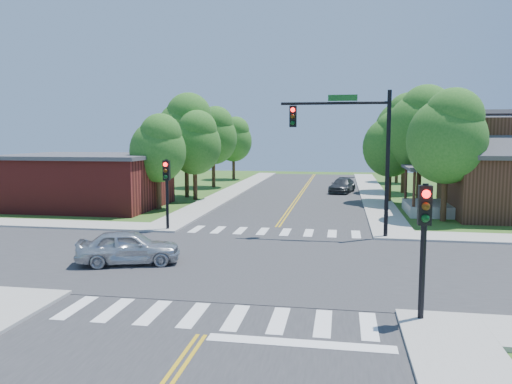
% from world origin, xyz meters
% --- Properties ---
extents(ground, '(100.00, 100.00, 0.00)m').
position_xyz_m(ground, '(0.00, 0.00, 0.00)').
color(ground, '#36581B').
rests_on(ground, ground).
extents(road_ns, '(10.00, 90.00, 0.04)m').
position_xyz_m(road_ns, '(0.00, 0.00, 0.02)').
color(road_ns, '#2D2D30').
rests_on(road_ns, ground).
extents(road_ew, '(90.00, 10.00, 0.04)m').
position_xyz_m(road_ew, '(0.00, 0.00, 0.03)').
color(road_ew, '#2D2D30').
rests_on(road_ew, ground).
extents(intersection_patch, '(10.20, 10.20, 0.06)m').
position_xyz_m(intersection_patch, '(0.00, 0.00, 0.00)').
color(intersection_patch, '#2D2D30').
rests_on(intersection_patch, ground).
extents(sidewalk_nw, '(40.00, 40.00, 0.14)m').
position_xyz_m(sidewalk_nw, '(-15.82, 15.82, 0.07)').
color(sidewalk_nw, '#9E9B93').
rests_on(sidewalk_nw, ground).
extents(crosswalk_north, '(8.85, 2.00, 0.01)m').
position_xyz_m(crosswalk_north, '(0.00, 6.20, 0.05)').
color(crosswalk_north, white).
rests_on(crosswalk_north, ground).
extents(crosswalk_south, '(8.85, 2.00, 0.01)m').
position_xyz_m(crosswalk_south, '(0.00, -6.20, 0.05)').
color(crosswalk_south, white).
rests_on(crosswalk_south, ground).
extents(centerline, '(0.30, 90.00, 0.01)m').
position_xyz_m(centerline, '(0.00, 0.00, 0.05)').
color(centerline, gold).
rests_on(centerline, ground).
extents(stop_bar, '(4.60, 0.45, 0.09)m').
position_xyz_m(stop_bar, '(2.50, -7.60, 0.00)').
color(stop_bar, white).
rests_on(stop_bar, ground).
extents(signal_mast_ne, '(5.30, 0.42, 7.20)m').
position_xyz_m(signal_mast_ne, '(3.91, 5.59, 4.85)').
color(signal_mast_ne, black).
rests_on(signal_mast_ne, ground).
extents(signal_pole_se, '(0.34, 0.42, 3.80)m').
position_xyz_m(signal_pole_se, '(5.60, -5.62, 2.66)').
color(signal_pole_se, black).
rests_on(signal_pole_se, ground).
extents(signal_pole_nw, '(0.34, 0.42, 3.80)m').
position_xyz_m(signal_pole_nw, '(-5.60, 5.58, 2.66)').
color(signal_pole_nw, black).
rests_on(signal_pole_nw, ground).
extents(building_nw, '(10.40, 8.40, 3.73)m').
position_xyz_m(building_nw, '(-14.20, 13.20, 1.88)').
color(building_nw, maroon).
rests_on(building_nw, ground).
extents(tree_e_a, '(4.57, 4.34, 7.77)m').
position_xyz_m(tree_e_a, '(9.47, 11.30, 5.09)').
color(tree_e_a, '#382314').
rests_on(tree_e_a, ground).
extents(tree_e_b, '(5.06, 4.80, 8.59)m').
position_xyz_m(tree_e_b, '(8.99, 17.90, 5.63)').
color(tree_e_b, '#382314').
rests_on(tree_e_b, ground).
extents(tree_e_c, '(5.12, 4.86, 8.71)m').
position_xyz_m(tree_e_c, '(8.81, 25.80, 5.70)').
color(tree_e_c, '#382314').
rests_on(tree_e_c, ground).
extents(tree_e_d, '(3.98, 3.78, 6.77)m').
position_xyz_m(tree_e_d, '(9.24, 35.13, 4.43)').
color(tree_e_d, '#382314').
rests_on(tree_e_d, ground).
extents(tree_w_a, '(3.83, 3.64, 6.51)m').
position_xyz_m(tree_w_a, '(-8.81, 12.98, 4.26)').
color(tree_w_a, '#382314').
rests_on(tree_w_a, ground).
extents(tree_w_b, '(4.96, 4.71, 8.43)m').
position_xyz_m(tree_w_b, '(-8.95, 19.72, 5.52)').
color(tree_w_b, '#382314').
rests_on(tree_w_b, ground).
extents(tree_w_c, '(4.60, 4.37, 7.82)m').
position_xyz_m(tree_w_c, '(-8.77, 27.66, 5.12)').
color(tree_w_c, '#382314').
rests_on(tree_w_c, ground).
extents(tree_w_d, '(4.20, 3.99, 7.14)m').
position_xyz_m(tree_w_d, '(-8.70, 36.50, 4.68)').
color(tree_w_d, '#382314').
rests_on(tree_w_d, ground).
extents(tree_house, '(4.03, 3.83, 6.85)m').
position_xyz_m(tree_house, '(7.03, 19.05, 4.49)').
color(tree_house, '#382314').
rests_on(tree_house, ground).
extents(tree_bldg, '(4.10, 3.90, 6.98)m').
position_xyz_m(tree_bldg, '(-7.79, 18.21, 4.57)').
color(tree_bldg, '#382314').
rests_on(tree_bldg, ground).
extents(car_silver, '(3.79, 4.84, 1.35)m').
position_xyz_m(car_silver, '(-4.74, -1.20, 0.67)').
color(car_silver, silver).
rests_on(car_silver, ground).
extents(car_dgrey, '(3.51, 4.99, 1.24)m').
position_xyz_m(car_dgrey, '(3.50, 24.89, 0.62)').
color(car_dgrey, '#313437').
rests_on(car_dgrey, ground).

